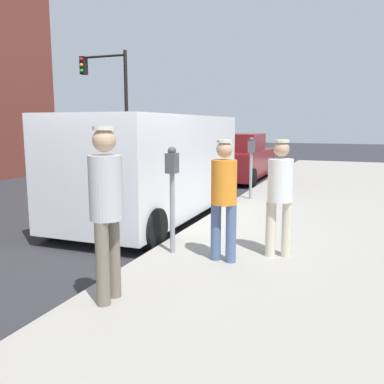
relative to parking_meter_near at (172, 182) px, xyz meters
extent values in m
plane|color=#2D2D33|center=(-1.35, 0.76, -1.18)|extent=(80.00, 80.00, 0.00)
cube|color=#9E998E|center=(2.15, 0.76, -1.11)|extent=(5.00, 32.00, 0.15)
cylinder|color=gray|center=(0.00, 0.00, -0.46)|extent=(0.07, 0.07, 1.15)
cube|color=#4C4C51|center=(0.00, 0.00, 0.26)|extent=(0.14, 0.18, 0.28)
sphere|color=#47474C|center=(0.00, 0.00, 0.43)|extent=(0.12, 0.12, 0.12)
cylinder|color=gray|center=(0.00, 4.71, -0.46)|extent=(0.07, 0.07, 1.15)
cube|color=#4C4C51|center=(0.00, 4.71, 0.26)|extent=(0.14, 0.18, 0.28)
sphere|color=#47474C|center=(0.00, 4.71, 0.43)|extent=(0.12, 0.12, 0.12)
cylinder|color=beige|center=(1.55, 0.41, -0.64)|extent=(0.14, 0.14, 0.78)
cylinder|color=beige|center=(1.34, 0.35, -0.64)|extent=(0.14, 0.14, 0.78)
cylinder|color=white|center=(1.44, 0.38, 0.04)|extent=(0.34, 0.34, 0.58)
sphere|color=tan|center=(1.44, 0.38, 0.47)|extent=(0.21, 0.21, 0.21)
cylinder|color=silver|center=(1.44, 0.38, 0.57)|extent=(0.20, 0.20, 0.04)
cylinder|color=#726656|center=(0.07, -1.86, -0.60)|extent=(0.14, 0.14, 0.87)
cylinder|color=#726656|center=(0.06, -1.64, -0.60)|extent=(0.14, 0.14, 0.87)
cylinder|color=#B7B7B7|center=(0.06, -1.75, 0.16)|extent=(0.34, 0.34, 0.65)
sphere|color=tan|center=(0.06, -1.75, 0.64)|extent=(0.24, 0.24, 0.24)
cylinder|color=silver|center=(0.06, -1.75, 0.75)|extent=(0.22, 0.22, 0.04)
cylinder|color=#4C608C|center=(0.90, -0.10, -0.64)|extent=(0.14, 0.14, 0.78)
cylinder|color=#4C608C|center=(0.68, -0.08, -0.64)|extent=(0.14, 0.14, 0.78)
cylinder|color=orange|center=(0.79, -0.09, 0.04)|extent=(0.34, 0.34, 0.59)
sphere|color=tan|center=(0.79, -0.09, 0.47)|extent=(0.21, 0.21, 0.21)
cylinder|color=silver|center=(0.79, -0.09, 0.58)|extent=(0.20, 0.20, 0.04)
cube|color=white|center=(-1.50, 2.47, -0.01)|extent=(2.05, 5.22, 1.96)
cube|color=black|center=(-1.52, 4.92, 0.38)|extent=(1.84, 0.10, 0.88)
cylinder|color=black|center=(-2.47, 4.51, -0.84)|extent=(0.23, 0.68, 0.68)
cylinder|color=black|center=(-0.57, 4.53, -0.84)|extent=(0.23, 0.68, 0.68)
cylinder|color=black|center=(-2.43, 0.41, -0.84)|extent=(0.23, 0.68, 0.68)
cylinder|color=black|center=(-0.53, 0.43, -0.84)|extent=(0.23, 0.68, 0.68)
cube|color=maroon|center=(-1.53, 9.26, -0.57)|extent=(1.86, 4.42, 0.89)
cube|color=maroon|center=(-1.53, 9.04, 0.17)|extent=(1.62, 1.99, 0.60)
cylinder|color=black|center=(-2.41, 10.90, -0.88)|extent=(0.23, 0.60, 0.60)
cylinder|color=black|center=(-0.69, 10.92, -0.88)|extent=(0.23, 0.60, 0.60)
cylinder|color=black|center=(-2.38, 7.60, -0.88)|extent=(0.23, 0.60, 0.60)
cylinder|color=black|center=(-0.66, 7.62, -0.88)|extent=(0.23, 0.60, 0.60)
cylinder|color=black|center=(-7.32, 11.31, 1.42)|extent=(0.16, 0.16, 5.20)
cylinder|color=black|center=(-8.52, 11.31, 3.82)|extent=(2.40, 0.10, 0.10)
cube|color=black|center=(-9.52, 11.31, 3.47)|extent=(0.24, 0.32, 0.80)
sphere|color=red|center=(-9.52, 11.14, 3.72)|extent=(0.17, 0.17, 0.17)
sphere|color=yellow|center=(-9.52, 11.14, 3.47)|extent=(0.17, 0.17, 0.17)
sphere|color=green|center=(-9.52, 11.14, 3.22)|extent=(0.17, 0.17, 0.17)
camera|label=1|loc=(2.37, -5.26, 0.79)|focal=38.82mm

